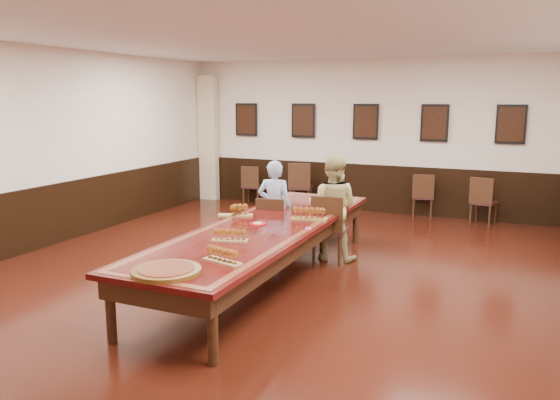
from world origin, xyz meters
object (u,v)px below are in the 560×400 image
at_px(spare_chair_d, 484,201).
at_px(person_man, 275,207).
at_px(spare_chair_a, 253,185).
at_px(person_woman, 332,208).
at_px(spare_chair_b, 301,185).
at_px(spare_chair_c, 423,195).
at_px(conference_table, 265,235).
at_px(chair_woman, 330,228).
at_px(carved_platter, 166,271).
at_px(chair_man, 273,226).

height_order(spare_chair_d, person_man, person_man).
bearing_deg(spare_chair_a, person_woman, 124.24).
height_order(spare_chair_b, spare_chair_c, spare_chair_b).
bearing_deg(conference_table, person_woman, 68.63).
distance_m(chair_woman, person_man, 0.94).
distance_m(spare_chair_b, person_woman, 3.82).
relative_size(chair_woman, person_man, 0.69).
relative_size(spare_chair_b, spare_chair_d, 1.11).
bearing_deg(spare_chair_b, person_man, 92.78).
height_order(spare_chair_d, person_woman, person_woman).
height_order(person_woman, carved_platter, person_woman).
bearing_deg(person_man, carved_platter, 86.85).
height_order(spare_chair_b, spare_chair_d, spare_chair_b).
relative_size(chair_man, conference_table, 0.18).
xyz_separation_m(spare_chair_b, conference_table, (1.32, -4.63, 0.10)).
relative_size(person_man, carved_platter, 1.90).
height_order(chair_woman, carved_platter, chair_woman).
relative_size(spare_chair_c, spare_chair_d, 0.97).
distance_m(chair_woman, spare_chair_d, 3.93).
height_order(spare_chair_b, person_woman, person_woman).
height_order(person_woman, conference_table, person_woman).
xyz_separation_m(person_woman, carved_platter, (-0.51, -3.47, -0.01)).
xyz_separation_m(spare_chair_c, carved_platter, (-1.26, -7.01, 0.33)).
distance_m(person_man, carved_platter, 3.41).
xyz_separation_m(chair_man, carved_platter, (0.38, -3.29, 0.32)).
bearing_deg(person_woman, spare_chair_c, -105.53).
distance_m(spare_chair_d, conference_table, 5.22).
height_order(chair_woman, spare_chair_c, chair_woman).
height_order(chair_woman, person_woman, person_woman).
bearing_deg(spare_chair_a, person_man, 113.84).
relative_size(chair_woman, carved_platter, 1.30).
xyz_separation_m(spare_chair_a, spare_chair_c, (3.76, 0.17, 0.01)).
distance_m(chair_woman, spare_chair_c, 3.73).
distance_m(person_woman, conference_table, 1.40).
bearing_deg(spare_chair_c, carved_platter, 69.53).
height_order(spare_chair_a, person_woman, person_woman).
xyz_separation_m(spare_chair_a, carved_platter, (2.51, -6.84, 0.33)).
height_order(chair_woman, spare_chair_a, chair_woman).
bearing_deg(spare_chair_c, person_man, 55.15).
xyz_separation_m(person_man, person_woman, (0.91, 0.08, 0.05)).
xyz_separation_m(spare_chair_a, conference_table, (2.51, -4.67, 0.17)).
height_order(chair_woman, conference_table, chair_woman).
relative_size(spare_chair_a, person_woman, 0.56).
bearing_deg(person_woman, person_man, 1.55).
height_order(spare_chair_b, carved_platter, spare_chair_b).
xyz_separation_m(chair_woman, person_man, (-0.91, 0.02, 0.23)).
relative_size(spare_chair_b, carved_platter, 1.33).
distance_m(spare_chair_b, carved_platter, 6.94).
relative_size(chair_woman, spare_chair_b, 0.98).
bearing_deg(chair_man, person_woman, -178.57).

